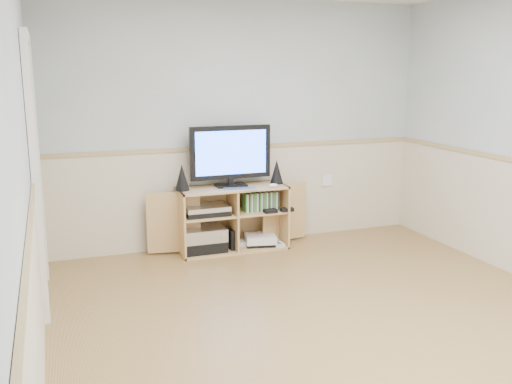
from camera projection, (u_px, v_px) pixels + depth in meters
The scene contains 11 objects.
room at pixel (331, 158), 3.89m from camera, with size 4.04×4.54×2.54m.
media_cabinet at pixel (231, 217), 5.83m from camera, with size 1.71×0.41×0.65m.
monitor at pixel (231, 154), 5.69m from camera, with size 0.83×0.18×0.61m.
speaker_left at pixel (182, 177), 5.54m from camera, with size 0.14×0.14×0.26m, color black.
speaker_right at pixel (277, 172), 5.87m from camera, with size 0.13×0.13×0.25m, color black.
keyboard at pixel (241, 189), 5.60m from camera, with size 0.33×0.13×0.01m, color silver.
mouse at pixel (273, 185), 5.71m from camera, with size 0.10×0.06×0.04m, color white.
av_components at pixel (204, 231), 5.70m from camera, with size 0.52×0.32×0.47m.
game_consoles at pixel (259, 240), 5.92m from camera, with size 0.46×0.32×0.11m.
game_cases at pixel (260, 201), 5.83m from camera, with size 0.36×0.14×0.19m, color #3F8C3F.
wall_outlet at pixel (327, 180), 6.31m from camera, with size 0.12×0.03×0.12m, color white.
Camera 1 is at (-1.86, -3.32, 1.81)m, focal length 40.00 mm.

